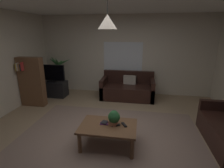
# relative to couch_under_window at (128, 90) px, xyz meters

# --- Properties ---
(floor) EXTENTS (5.67, 5.61, 0.02)m
(floor) POSITION_rel_couch_under_window_xyz_m (-0.17, -2.32, -0.28)
(floor) COLOR #9E8466
(floor) RESTS_ON ground
(rug) EXTENTS (3.69, 3.09, 0.01)m
(rug) POSITION_rel_couch_under_window_xyz_m (-0.17, -2.52, -0.27)
(rug) COLOR gray
(rug) RESTS_ON ground
(wall_back) EXTENTS (5.79, 0.06, 2.60)m
(wall_back) POSITION_rel_couch_under_window_xyz_m (-0.17, 0.52, 1.03)
(wall_back) COLOR beige
(wall_back) RESTS_ON ground
(window_pane) EXTENTS (1.30, 0.01, 1.06)m
(window_pane) POSITION_rel_couch_under_window_xyz_m (-0.22, 0.49, 0.94)
(window_pane) COLOR white
(couch_under_window) EXTENTS (1.66, 0.86, 0.82)m
(couch_under_window) POSITION_rel_couch_under_window_xyz_m (0.00, 0.00, 0.00)
(couch_under_window) COLOR black
(couch_under_window) RESTS_ON ground
(coffee_table) EXTENTS (1.03, 0.69, 0.42)m
(coffee_table) POSITION_rel_couch_under_window_xyz_m (-0.15, -2.56, 0.09)
(coffee_table) COLOR brown
(coffee_table) RESTS_ON ground
(book_on_table_0) EXTENTS (0.16, 0.11, 0.02)m
(book_on_table_0) POSITION_rel_couch_under_window_xyz_m (-0.23, -2.52, 0.16)
(book_on_table_0) COLOR #72387F
(book_on_table_0) RESTS_ON coffee_table
(book_on_table_1) EXTENTS (0.14, 0.14, 0.02)m
(book_on_table_1) POSITION_rel_couch_under_window_xyz_m (-0.23, -2.51, 0.18)
(book_on_table_1) COLOR black
(book_on_table_1) RESTS_ON coffee_table
(remote_on_table_0) EXTENTS (0.12, 0.16, 0.02)m
(remote_on_table_0) POSITION_rel_couch_under_window_xyz_m (0.14, -2.51, 0.16)
(remote_on_table_0) COLOR black
(remote_on_table_0) RESTS_ON coffee_table
(remote_on_table_1) EXTENTS (0.17, 0.11, 0.02)m
(remote_on_table_1) POSITION_rel_couch_under_window_xyz_m (-0.01, -2.55, 0.16)
(remote_on_table_1) COLOR black
(remote_on_table_1) RESTS_ON coffee_table
(potted_plant_on_table) EXTENTS (0.22, 0.22, 0.28)m
(potted_plant_on_table) POSITION_rel_couch_under_window_xyz_m (-0.05, -2.52, 0.30)
(potted_plant_on_table) COLOR #B77051
(potted_plant_on_table) RESTS_ON coffee_table
(tv_stand) EXTENTS (0.90, 0.44, 0.50)m
(tv_stand) POSITION_rel_couch_under_window_xyz_m (-2.45, -0.26, -0.02)
(tv_stand) COLOR black
(tv_stand) RESTS_ON ground
(tv) EXTENTS (0.91, 0.16, 0.56)m
(tv) POSITION_rel_couch_under_window_xyz_m (-2.45, -0.28, 0.52)
(tv) COLOR black
(tv) RESTS_ON tv_stand
(potted_palm_corner) EXTENTS (0.96, 0.77, 1.30)m
(potted_palm_corner) POSITION_rel_couch_under_window_xyz_m (-2.46, 0.27, 0.28)
(potted_palm_corner) COLOR brown
(potted_palm_corner) RESTS_ON ground
(bookshelf_corner) EXTENTS (0.70, 0.31, 1.40)m
(bookshelf_corner) POSITION_rel_couch_under_window_xyz_m (-2.64, -1.06, 0.44)
(bookshelf_corner) COLOR brown
(bookshelf_corner) RESTS_ON ground
(pendant_lamp) EXTENTS (0.30, 0.30, 0.51)m
(pendant_lamp) POSITION_rel_couch_under_window_xyz_m (-0.15, -2.56, 1.93)
(pendant_lamp) COLOR black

